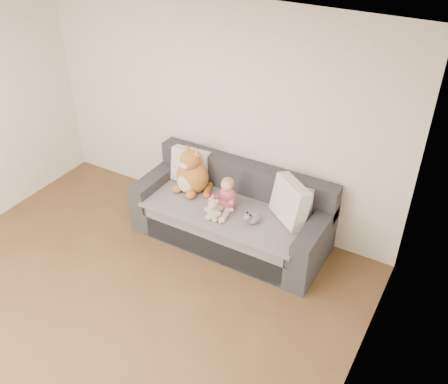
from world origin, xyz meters
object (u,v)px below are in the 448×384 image
(plush_cat, at_px, (192,174))
(teddy_bear, at_px, (213,211))
(sippy_cup, at_px, (215,212))
(toddler, at_px, (226,197))
(sofa, at_px, (232,216))

(plush_cat, xyz_separation_m, teddy_bear, (0.50, -0.35, -0.11))
(teddy_bear, bearing_deg, sippy_cup, 92.65)
(plush_cat, distance_m, sippy_cup, 0.61)
(toddler, distance_m, teddy_bear, 0.22)
(plush_cat, relative_size, teddy_bear, 2.27)
(toddler, bearing_deg, teddy_bear, -102.50)
(sofa, bearing_deg, toddler, -96.30)
(sofa, distance_m, toddler, 0.35)
(sofa, relative_size, plush_cat, 3.70)
(sippy_cup, bearing_deg, toddler, 77.94)
(plush_cat, bearing_deg, teddy_bear, -26.90)
(toddler, xyz_separation_m, plush_cat, (-0.54, 0.14, 0.05))
(toddler, bearing_deg, sippy_cup, -104.93)
(teddy_bear, height_order, sippy_cup, teddy_bear)
(toddler, distance_m, sippy_cup, 0.21)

